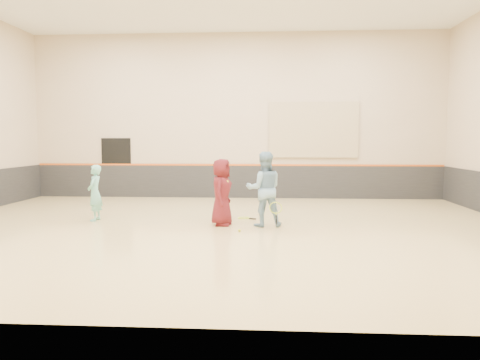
# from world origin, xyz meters

# --- Properties ---
(room) EXTENTS (15.04, 12.04, 6.22)m
(room) POSITION_xyz_m (0.00, 0.00, 0.81)
(room) COLOR #D9B66F
(room) RESTS_ON ground
(wainscot_back) EXTENTS (14.90, 0.04, 1.20)m
(wainscot_back) POSITION_xyz_m (0.00, 5.97, 0.60)
(wainscot_back) COLOR #232326
(wainscot_back) RESTS_ON floor
(accent_stripe) EXTENTS (14.90, 0.03, 0.06)m
(accent_stripe) POSITION_xyz_m (0.00, 5.96, 1.22)
(accent_stripe) COLOR #D85914
(accent_stripe) RESTS_ON wall_back
(acoustic_panel) EXTENTS (3.20, 0.08, 2.00)m
(acoustic_panel) POSITION_xyz_m (2.80, 5.95, 2.50)
(acoustic_panel) COLOR tan
(acoustic_panel) RESTS_ON wall_back
(doorway) EXTENTS (1.10, 0.05, 2.20)m
(doorway) POSITION_xyz_m (-4.50, 5.98, 1.10)
(doorway) COLOR black
(doorway) RESTS_ON floor
(girl) EXTENTS (0.37, 0.55, 1.49)m
(girl) POSITION_xyz_m (-3.39, 0.89, 0.74)
(girl) COLOR #71C4B5
(girl) RESTS_ON floor
(instructor) EXTENTS (0.99, 0.82, 1.86)m
(instructor) POSITION_xyz_m (1.10, 0.39, 0.93)
(instructor) COLOR #80AAC7
(instructor) RESTS_ON floor
(young_man) EXTENTS (0.63, 0.88, 1.68)m
(young_man) POSITION_xyz_m (0.03, 0.44, 0.84)
(young_man) COLOR #5B151B
(young_man) RESTS_ON floor
(held_racket) EXTENTS (0.41, 0.41, 0.60)m
(held_racket) POSITION_xyz_m (1.38, -0.05, 0.53)
(held_racket) COLOR #BBD32E
(held_racket) RESTS_ON instructor
(spare_racket) EXTENTS (0.74, 0.74, 0.07)m
(spare_racket) POSITION_xyz_m (0.53, 1.49, 0.04)
(spare_racket) COLOR #C6E632
(spare_racket) RESTS_ON floor
(ball_under_racket) EXTENTS (0.07, 0.07, 0.07)m
(ball_under_racket) POSITION_xyz_m (0.53, -0.38, 0.03)
(ball_under_racket) COLOR yellow
(ball_under_racket) RESTS_ON floor
(ball_in_hand) EXTENTS (0.07, 0.07, 0.07)m
(ball_in_hand) POSITION_xyz_m (0.19, 0.30, 1.11)
(ball_in_hand) COLOR yellow
(ball_in_hand) RESTS_ON young_man
(ball_beside_spare) EXTENTS (0.07, 0.07, 0.07)m
(ball_beside_spare) POSITION_xyz_m (0.01, 2.18, 0.03)
(ball_beside_spare) COLOR #B9CD2F
(ball_beside_spare) RESTS_ON floor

